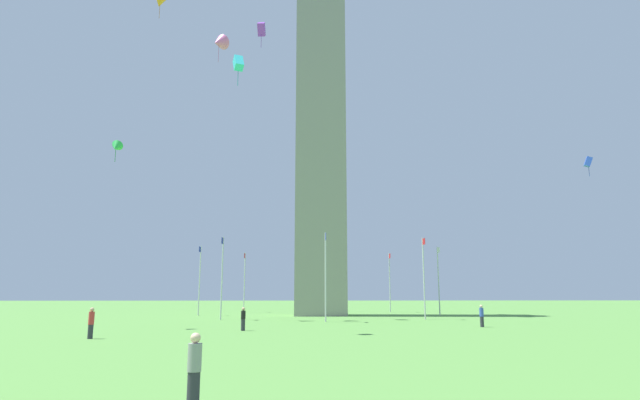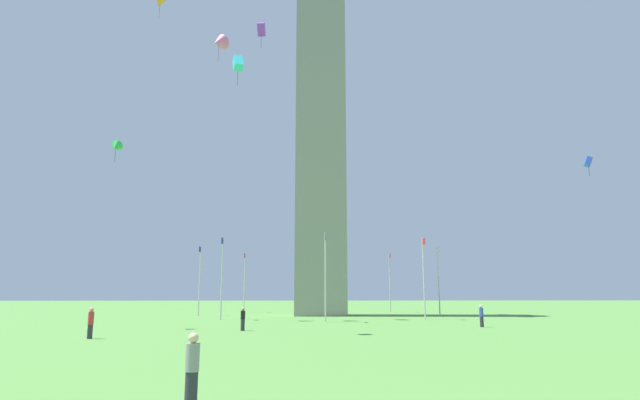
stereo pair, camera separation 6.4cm
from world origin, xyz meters
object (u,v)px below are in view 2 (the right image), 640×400
Objects in this scene: kite_purple_box at (261,29)px; kite_orange_delta at (160,1)px; flagpole_e at (439,277)px; flagpole_w at (200,277)px; flagpole_s at (317,280)px; person_red_shirt at (91,323)px; kite_pink_delta at (219,43)px; flagpole_nw at (222,274)px; flagpole_n at (325,272)px; obelisk_monument at (320,95)px; flagpole_sw at (244,279)px; person_gray_shirt at (192,370)px; kite_green_delta at (116,147)px; flagpole_ne at (424,274)px; person_black_shirt at (243,319)px; kite_blue_box at (588,162)px; flagpole_se at (390,280)px; kite_cyan_box at (238,63)px; person_blue_shirt at (481,316)px.

kite_purple_box is 0.99× the size of kite_orange_delta.
flagpole_e is 28.93m from flagpole_w.
flagpole_s is 48.32m from person_red_shirt.
kite_orange_delta is (-0.70, -6.63, 5.07)m from kite_pink_delta.
kite_orange_delta is at bearing -82.16° from flagpole_nw.
flagpole_n is 28.93m from flagpole_s.
obelisk_monument reaches higher than flagpole_sw.
kite_green_delta reaches higher than person_gray_shirt.
person_black_shirt is at bearing -47.64° from flagpole_ne.
person_black_shirt is 0.91× the size of kite_green_delta.
flagpole_e is at bearing -137.68° from kite_blue_box.
flagpole_w is (10.23, -24.70, 0.00)m from flagpole_se.
flagpole_ne and flagpole_se have the same top height.
obelisk_monument is at bearing 144.58° from kite_purple_box.
person_black_shirt is at bearing -30.21° from flagpole_n.
flagpole_se and flagpole_s have the same top height.
flagpole_se and flagpole_sw have the same top height.
kite_cyan_box is at bearing 10.73° from flagpole_nw.
flagpole_n is 4.84× the size of person_blue_shirt.
kite_purple_box is at bearing -5.25° from person_blue_shirt.
kite_green_delta is (-8.22, -2.41, 12.96)m from person_red_shirt.
flagpole_e is 3.56× the size of kite_cyan_box.
person_gray_shirt is 50.75m from kite_purple_box.
kite_cyan_box is (16.31, 4.31, -10.01)m from kite_pink_delta.
kite_blue_box is (23.58, 16.40, 11.13)m from flagpole_se.
kite_purple_box is (24.08, -6.88, 27.03)m from flagpole_s.
flagpole_se is 1.00× the size of flagpole_s.
person_red_shirt is at bearing 21.65° from person_gray_shirt.
kite_green_delta is at bearing 4.48° from kite_orange_delta.
person_black_shirt is (39.78, -6.32, -3.72)m from flagpole_s.
obelisk_monument is 6.75× the size of flagpole_sw.
obelisk_monument is 6.75× the size of flagpole_e.
flagpole_nw is (10.29, -10.23, -23.34)m from obelisk_monument.
kite_green_delta is at bearing -23.99° from flagpole_s.
obelisk_monument reaches higher than flagpole_ne.
kite_blue_box reaches higher than flagpole_sw.
flagpole_e is at bearing 143.03° from kite_cyan_box.
kite_green_delta is at bearing 30.80° from person_blue_shirt.
flagpole_n reaches higher than person_black_shirt.
flagpole_nw is 24.24m from kite_pink_delta.
kite_blue_box is at bearing 72.00° from flagpole_w.
kite_green_delta reaches higher than flagpole_w.
kite_green_delta is at bearing -11.10° from flagpole_sw.
person_black_shirt is 0.54× the size of kite_orange_delta.
flagpole_e is at bearing 112.50° from flagpole_nw.
person_blue_shirt is at bearing 70.07° from kite_orange_delta.
person_gray_shirt is at bearing 3.12° from kite_purple_box.
flagpole_ne is 32.76m from person_red_shirt.
flagpole_sw is at bearing -67.50° from flagpole_s.
person_red_shirt is at bearing -66.82° from kite_cyan_box.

